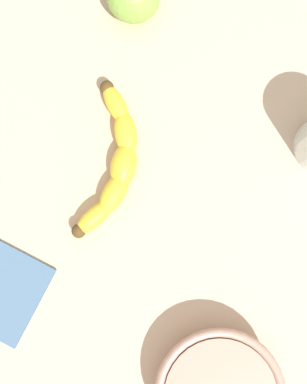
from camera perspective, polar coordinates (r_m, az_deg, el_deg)
name	(u,v)px	position (r cm, az deg, el deg)	size (l,w,h in cm)	color
wooden_tabletop	(172,200)	(67.22, 2.17, -0.90)	(120.00, 120.00, 3.00)	#D4B08F
banana	(116,162)	(64.82, -4.47, 3.56)	(20.52, 11.66, 3.49)	yellow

